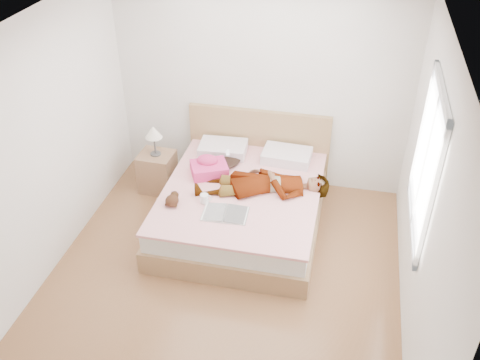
{
  "coord_description": "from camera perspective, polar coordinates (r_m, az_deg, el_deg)",
  "views": [
    {
      "loc": [
        1.05,
        -3.88,
        3.97
      ],
      "look_at": [
        0.0,
        0.85,
        0.7
      ],
      "focal_mm": 40.0,
      "sensor_mm": 36.0,
      "label": 1
    }
  ],
  "objects": [
    {
      "name": "coffee_mug",
      "position": [
        5.81,
        -3.79,
        -1.98
      ],
      "size": [
        0.14,
        0.11,
        0.1
      ],
      "color": "white",
      "rests_on": "bed"
    },
    {
      "name": "room_shell",
      "position": [
        4.91,
        19.2,
        1.71
      ],
      "size": [
        4.0,
        4.0,
        4.0
      ],
      "color": "white",
      "rests_on": "ground"
    },
    {
      "name": "towel",
      "position": [
        6.27,
        -3.36,
        1.41
      ],
      "size": [
        0.51,
        0.48,
        0.22
      ],
      "color": "#D43972",
      "rests_on": "bed"
    },
    {
      "name": "woman",
      "position": [
        6.0,
        2.45,
        -0.03
      ],
      "size": [
        1.63,
        0.9,
        0.21
      ],
      "primitive_type": "imported",
      "rotation": [
        0.0,
        0.0,
        -1.35
      ],
      "color": "white",
      "rests_on": "bed"
    },
    {
      "name": "magazine",
      "position": [
        5.65,
        -1.59,
        -3.6
      ],
      "size": [
        0.49,
        0.34,
        0.03
      ],
      "color": "white",
      "rests_on": "bed"
    },
    {
      "name": "bed",
      "position": [
        6.24,
        0.37,
        -2.3
      ],
      "size": [
        1.8,
        2.08,
        1.0
      ],
      "color": "olive",
      "rests_on": "ground"
    },
    {
      "name": "nightstand",
      "position": [
        6.85,
        -8.82,
        1.18
      ],
      "size": [
        0.44,
        0.39,
        0.91
      ],
      "color": "brown",
      "rests_on": "ground"
    },
    {
      "name": "plush_toy",
      "position": [
        5.81,
        -7.22,
        -2.09
      ],
      "size": [
        0.14,
        0.22,
        0.12
      ],
      "color": "black",
      "rests_on": "bed"
    },
    {
      "name": "phone",
      "position": [
        6.38,
        -1.31,
        2.93
      ],
      "size": [
        0.06,
        0.09,
        0.05
      ],
      "primitive_type": "cube",
      "rotation": [
        0.44,
        0.0,
        0.22
      ],
      "color": "silver",
      "rests_on": "bed"
    },
    {
      "name": "ground",
      "position": [
        5.65,
        -1.91,
        -10.66
      ],
      "size": [
        4.0,
        4.0,
        0.0
      ],
      "primitive_type": "plane",
      "color": "#55351A",
      "rests_on": "ground"
    },
    {
      "name": "hair",
      "position": [
        6.5,
        -1.79,
        2.25
      ],
      "size": [
        0.55,
        0.61,
        0.08
      ],
      "primitive_type": "ellipsoid",
      "rotation": [
        0.0,
        0.0,
        -0.3
      ],
      "color": "black",
      "rests_on": "bed"
    }
  ]
}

